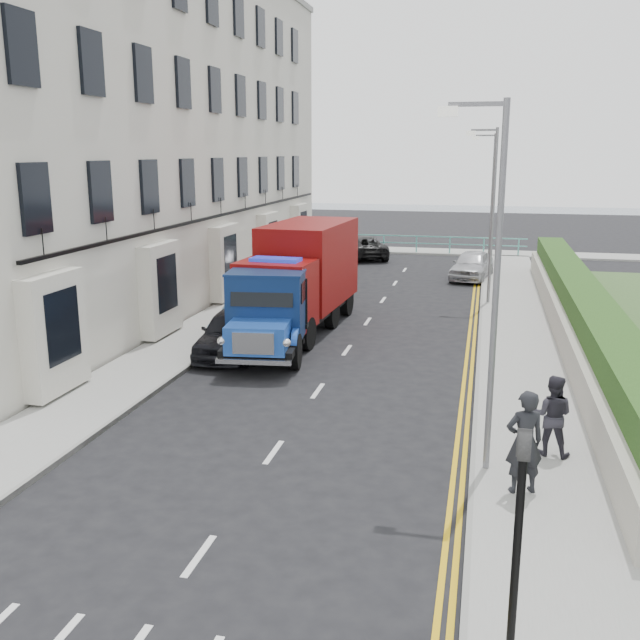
{
  "coord_description": "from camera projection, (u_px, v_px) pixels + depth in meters",
  "views": [
    {
      "loc": [
        4.06,
        -15.19,
        6.1
      ],
      "look_at": [
        -0.43,
        4.1,
        1.4
      ],
      "focal_mm": 40.0,
      "sensor_mm": 36.0,
      "label": 1
    }
  ],
  "objects": [
    {
      "name": "pedestrian_east_near",
      "position": [
        524.0,
        442.0,
        12.63
      ],
      "size": [
        0.81,
        0.67,
        1.92
      ],
      "primitive_type": "imported",
      "rotation": [
        0.0,
        0.0,
        3.49
      ],
      "color": "black",
      "rests_on": "pavement_east"
    },
    {
      "name": "traffic_signal",
      "position": [
        519.0,
        514.0,
        8.1
      ],
      "size": [
        0.16,
        0.2,
        3.1
      ],
      "color": "black",
      "rests_on": "ground"
    },
    {
      "name": "pavement_west",
      "position": [
        225.0,
        319.0,
        26.36
      ],
      "size": [
        2.4,
        38.0,
        0.12
      ],
      "primitive_type": "cube",
      "color": "gray",
      "rests_on": "ground"
    },
    {
      "name": "parked_car_mid",
      "position": [
        248.0,
        318.0,
        23.98
      ],
      "size": [
        1.52,
        3.92,
        1.27
      ],
      "primitive_type": "imported",
      "rotation": [
        0.0,
        0.0,
        -0.05
      ],
      "color": "#538AB3",
      "rests_on": "ground"
    },
    {
      "name": "pavement_east",
      "position": [
        518.0,
        335.0,
        24.05
      ],
      "size": [
        2.6,
        38.0,
        0.12
      ],
      "primitive_type": "cube",
      "color": "gray",
      "rests_on": "ground"
    },
    {
      "name": "garden_east",
      "position": [
        579.0,
        313.0,
        23.44
      ],
      "size": [
        1.45,
        28.0,
        1.75
      ],
      "color": "#B2AD9E",
      "rests_on": "ground"
    },
    {
      "name": "lamp_near",
      "position": [
        490.0,
        270.0,
        12.96
      ],
      "size": [
        1.23,
        0.18,
        7.0
      ],
      "color": "slate",
      "rests_on": "ground"
    },
    {
      "name": "terrace_west",
      "position": [
        156.0,
        125.0,
        29.45
      ],
      "size": [
        6.31,
        30.2,
        14.25
      ],
      "color": "beige",
      "rests_on": "ground"
    },
    {
      "name": "lamp_mid",
      "position": [
        490.0,
        206.0,
        28.13
      ],
      "size": [
        1.23,
        0.18,
        7.0
      ],
      "color": "slate",
      "rests_on": "ground"
    },
    {
      "name": "seafront_car_right",
      "position": [
        472.0,
        265.0,
        34.72
      ],
      "size": [
        2.32,
        4.32,
        1.4
      ],
      "primitive_type": "imported",
      "rotation": [
        0.0,
        0.0,
        -0.17
      ],
      "color": "#B5B6BB",
      "rests_on": "ground"
    },
    {
      "name": "seafront_car_left",
      "position": [
        363.0,
        247.0,
        41.58
      ],
      "size": [
        3.78,
        5.17,
        1.31
      ],
      "primitive_type": "imported",
      "rotation": [
        0.0,
        0.0,
        3.53
      ],
      "color": "black",
      "rests_on": "ground"
    },
    {
      "name": "sea_plane",
      "position": [
        446.0,
        212.0,
        73.56
      ],
      "size": [
        120.0,
        120.0,
        0.0
      ],
      "primitive_type": "plane",
      "color": "#4E596A",
      "rests_on": "ground"
    },
    {
      "name": "promenade",
      "position": [
        417.0,
        251.0,
        44.17
      ],
      "size": [
        30.0,
        2.5,
        0.12
      ],
      "primitive_type": "cube",
      "color": "gray",
      "rests_on": "ground"
    },
    {
      "name": "seafront_railing",
      "position": [
        416.0,
        244.0,
        43.29
      ],
      "size": [
        13.0,
        0.08,
        1.11
      ],
      "color": "#59B2A5",
      "rests_on": "ground"
    },
    {
      "name": "parked_car_front",
      "position": [
        233.0,
        332.0,
        21.83
      ],
      "size": [
        1.96,
        4.23,
        1.4
      ],
      "primitive_type": "imported",
      "rotation": [
        0.0,
        0.0,
        0.08
      ],
      "color": "black",
      "rests_on": "ground"
    },
    {
      "name": "pedestrian_east_far",
      "position": [
        552.0,
        415.0,
        14.25
      ],
      "size": [
        0.92,
        0.78,
        1.67
      ],
      "primitive_type": "imported",
      "rotation": [
        0.0,
        0.0,
        2.94
      ],
      "color": "#2A2831",
      "rests_on": "pavement_east"
    },
    {
      "name": "parked_car_rear",
      "position": [
        318.0,
        267.0,
        33.78
      ],
      "size": [
        2.15,
        5.22,
        1.51
      ],
      "primitive_type": "imported",
      "rotation": [
        0.0,
        0.0,
        -0.01
      ],
      "color": "#AAA9AE",
      "rests_on": "ground"
    },
    {
      "name": "pedestrian_west_far",
      "position": [
        245.0,
        297.0,
        26.08
      ],
      "size": [
        0.9,
        0.77,
        1.56
      ],
      "primitive_type": "imported",
      "rotation": [
        0.0,
        0.0,
        0.44
      ],
      "color": "#433630",
      "rests_on": "pavement_west"
    },
    {
      "name": "ground",
      "position": [
        298.0,
        418.0,
        16.7
      ],
      "size": [
        120.0,
        120.0,
        0.0
      ],
      "primitive_type": "plane",
      "color": "black",
      "rests_on": "ground"
    },
    {
      "name": "lamp_far",
      "position": [
        490.0,
        192.0,
        37.6
      ],
      "size": [
        1.23,
        0.18,
        7.0
      ],
      "color": "slate",
      "rests_on": "ground"
    },
    {
      "name": "pedestrian_west_near",
      "position": [
        258.0,
        287.0,
        27.51
      ],
      "size": [
        1.08,
        0.63,
        1.72
      ],
      "primitive_type": "imported",
      "rotation": [
        0.0,
        0.0,
        3.37
      ],
      "color": "#1B2331",
      "rests_on": "pavement_west"
    },
    {
      "name": "red_lorry",
      "position": [
        303.0,
        274.0,
        24.87
      ],
      "size": [
        2.73,
        7.07,
        3.64
      ],
      "rotation": [
        0.0,
        0.0,
        -0.06
      ],
      "color": "black",
      "rests_on": "ground"
    },
    {
      "name": "bedford_lorry",
      "position": [
        267.0,
        320.0,
        21.19
      ],
      "size": [
        2.82,
        5.79,
        2.64
      ],
      "rotation": [
        0.0,
        0.0,
        0.12
      ],
      "color": "black",
      "rests_on": "ground"
    }
  ]
}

